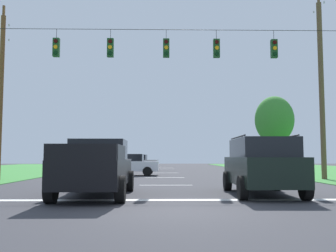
{
  "coord_description": "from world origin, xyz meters",
  "views": [
    {
      "loc": [
        -0.25,
        -9.68,
        1.36
      ],
      "look_at": [
        0.15,
        10.89,
        3.03
      ],
      "focal_mm": 40.03,
      "sensor_mm": 36.0,
      "label": 1
    }
  ],
  "objects_px": {
    "pickup_truck": "(97,168)",
    "distant_car_oncoming": "(136,162)",
    "utility_pole_mid_right": "(321,87)",
    "overhead_signal_span": "(169,90)",
    "utility_pole_near_left": "(1,91)",
    "suv_black": "(262,165)",
    "distant_car_crossing_white": "(128,164)",
    "tree_roadside_right": "(274,120)"
  },
  "relations": [
    {
      "from": "distant_car_crossing_white",
      "to": "distant_car_oncoming",
      "type": "xyz_separation_m",
      "value": [
        -0.13,
        9.73,
        0.0
      ]
    },
    {
      "from": "utility_pole_mid_right",
      "to": "utility_pole_near_left",
      "type": "bearing_deg",
      "value": -179.06
    },
    {
      "from": "distant_car_oncoming",
      "to": "distant_car_crossing_white",
      "type": "bearing_deg",
      "value": -89.26
    },
    {
      "from": "pickup_truck",
      "to": "distant_car_oncoming",
      "type": "xyz_separation_m",
      "value": [
        -0.25,
        23.64,
        -0.18
      ]
    },
    {
      "from": "tree_roadside_right",
      "to": "pickup_truck",
      "type": "bearing_deg",
      "value": -120.05
    },
    {
      "from": "utility_pole_mid_right",
      "to": "utility_pole_near_left",
      "type": "xyz_separation_m",
      "value": [
        -18.88,
        -0.31,
        -0.35
      ]
    },
    {
      "from": "distant_car_crossing_white",
      "to": "utility_pole_mid_right",
      "type": "height_order",
      "value": "utility_pole_mid_right"
    },
    {
      "from": "pickup_truck",
      "to": "utility_pole_mid_right",
      "type": "bearing_deg",
      "value": 37.35
    },
    {
      "from": "suv_black",
      "to": "distant_car_crossing_white",
      "type": "xyz_separation_m",
      "value": [
        -5.88,
        13.61,
        -0.27
      ]
    },
    {
      "from": "pickup_truck",
      "to": "distant_car_oncoming",
      "type": "bearing_deg",
      "value": 90.6
    },
    {
      "from": "tree_roadside_right",
      "to": "utility_pole_near_left",
      "type": "bearing_deg",
      "value": -145.28
    },
    {
      "from": "suv_black",
      "to": "tree_roadside_right",
      "type": "xyz_separation_m",
      "value": [
        7.37,
        22.39,
        3.79
      ]
    },
    {
      "from": "overhead_signal_span",
      "to": "tree_roadside_right",
      "type": "xyz_separation_m",
      "value": [
        10.53,
        16.92,
        0.12
      ]
    },
    {
      "from": "pickup_truck",
      "to": "suv_black",
      "type": "relative_size",
      "value": 1.11
    },
    {
      "from": "overhead_signal_span",
      "to": "tree_roadside_right",
      "type": "bearing_deg",
      "value": 58.11
    },
    {
      "from": "overhead_signal_span",
      "to": "suv_black",
      "type": "distance_m",
      "value": 7.3
    },
    {
      "from": "overhead_signal_span",
      "to": "utility_pole_near_left",
      "type": "height_order",
      "value": "utility_pole_near_left"
    },
    {
      "from": "suv_black",
      "to": "utility_pole_near_left",
      "type": "height_order",
      "value": "utility_pole_near_left"
    },
    {
      "from": "distant_car_oncoming",
      "to": "pickup_truck",
      "type": "bearing_deg",
      "value": -89.4
    },
    {
      "from": "distant_car_crossing_white",
      "to": "utility_pole_near_left",
      "type": "relative_size",
      "value": 0.43
    },
    {
      "from": "suv_black",
      "to": "tree_roadside_right",
      "type": "distance_m",
      "value": 23.87
    },
    {
      "from": "pickup_truck",
      "to": "utility_pole_near_left",
      "type": "bearing_deg",
      "value": 129.14
    },
    {
      "from": "utility_pole_mid_right",
      "to": "tree_roadside_right",
      "type": "distance_m",
      "value": 13.76
    },
    {
      "from": "distant_car_oncoming",
      "to": "utility_pole_mid_right",
      "type": "relative_size",
      "value": 0.39
    },
    {
      "from": "distant_car_oncoming",
      "to": "utility_pole_mid_right",
      "type": "bearing_deg",
      "value": -50.54
    },
    {
      "from": "utility_pole_near_left",
      "to": "suv_black",
      "type": "bearing_deg",
      "value": -33.17
    },
    {
      "from": "suv_black",
      "to": "tree_roadside_right",
      "type": "bearing_deg",
      "value": 71.78
    },
    {
      "from": "utility_pole_mid_right",
      "to": "overhead_signal_span",
      "type": "bearing_deg",
      "value": -160.65
    },
    {
      "from": "overhead_signal_span",
      "to": "utility_pole_near_left",
      "type": "relative_size",
      "value": 1.75
    },
    {
      "from": "pickup_truck",
      "to": "utility_pole_near_left",
      "type": "relative_size",
      "value": 0.53
    },
    {
      "from": "overhead_signal_span",
      "to": "suv_black",
      "type": "xyz_separation_m",
      "value": [
        3.16,
        -5.47,
        -3.66
      ]
    },
    {
      "from": "utility_pole_mid_right",
      "to": "utility_pole_near_left",
      "type": "distance_m",
      "value": 18.88
    },
    {
      "from": "distant_car_crossing_white",
      "to": "suv_black",
      "type": "bearing_deg",
      "value": -66.64
    },
    {
      "from": "utility_pole_near_left",
      "to": "utility_pole_mid_right",
      "type": "bearing_deg",
      "value": 0.94
    },
    {
      "from": "pickup_truck",
      "to": "tree_roadside_right",
      "type": "relative_size",
      "value": 0.76
    },
    {
      "from": "pickup_truck",
      "to": "distant_car_crossing_white",
      "type": "height_order",
      "value": "pickup_truck"
    },
    {
      "from": "utility_pole_mid_right",
      "to": "utility_pole_near_left",
      "type": "relative_size",
      "value": 1.1
    },
    {
      "from": "utility_pole_mid_right",
      "to": "distant_car_crossing_white",
      "type": "bearing_deg",
      "value": 157.62
    },
    {
      "from": "suv_black",
      "to": "distant_car_oncoming",
      "type": "bearing_deg",
      "value": 104.43
    },
    {
      "from": "distant_car_oncoming",
      "to": "tree_roadside_right",
      "type": "relative_size",
      "value": 0.62
    },
    {
      "from": "suv_black",
      "to": "utility_pole_near_left",
      "type": "distance_m",
      "value": 15.86
    },
    {
      "from": "overhead_signal_span",
      "to": "distant_car_crossing_white",
      "type": "height_order",
      "value": "overhead_signal_span"
    }
  ]
}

